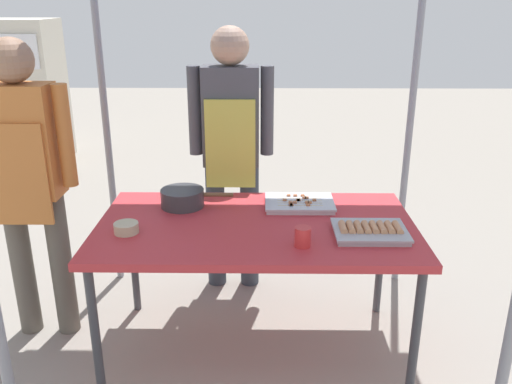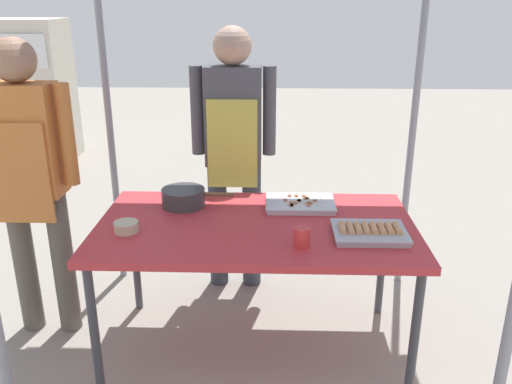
# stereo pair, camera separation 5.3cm
# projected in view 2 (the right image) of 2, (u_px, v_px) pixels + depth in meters

# --- Properties ---
(ground_plane) EXTENTS (18.00, 18.00, 0.00)m
(ground_plane) POSITION_uv_depth(u_px,v_px,m) (256.00, 348.00, 2.96)
(ground_plane) COLOR gray
(stall_table) EXTENTS (1.60, 0.90, 0.75)m
(stall_table) POSITION_uv_depth(u_px,v_px,m) (256.00, 233.00, 2.72)
(stall_table) COLOR #C63338
(stall_table) RESTS_ON ground
(tray_grilled_sausages) EXTENTS (0.35, 0.27, 0.05)m
(tray_grilled_sausages) POSITION_uv_depth(u_px,v_px,m) (370.00, 232.00, 2.55)
(tray_grilled_sausages) COLOR #ADADB2
(tray_grilled_sausages) RESTS_ON stall_table
(tray_meat_skewers) EXTENTS (0.37, 0.27, 0.04)m
(tray_meat_skewers) POSITION_uv_depth(u_px,v_px,m) (300.00, 204.00, 2.92)
(tray_meat_skewers) COLOR silver
(tray_meat_skewers) RESTS_ON stall_table
(cooking_wok) EXTENTS (0.39, 0.23, 0.10)m
(cooking_wok) POSITION_uv_depth(u_px,v_px,m) (184.00, 197.00, 2.92)
(cooking_wok) COLOR #38383A
(cooking_wok) RESTS_ON stall_table
(condiment_bowl) EXTENTS (0.12, 0.12, 0.05)m
(condiment_bowl) POSITION_uv_depth(u_px,v_px,m) (126.00, 227.00, 2.60)
(condiment_bowl) COLOR #BFB28C
(condiment_bowl) RESTS_ON stall_table
(drink_cup_near_edge) EXTENTS (0.08, 0.08, 0.09)m
(drink_cup_near_edge) POSITION_uv_depth(u_px,v_px,m) (301.00, 237.00, 2.44)
(drink_cup_near_edge) COLOR red
(drink_cup_near_edge) RESTS_ON stall_table
(vendor_woman) EXTENTS (0.52, 0.23, 1.67)m
(vendor_woman) POSITION_uv_depth(u_px,v_px,m) (234.00, 140.00, 3.31)
(vendor_woman) COLOR #333842
(vendor_woman) RESTS_ON ground
(customer_nearby) EXTENTS (0.52, 0.23, 1.65)m
(customer_nearby) POSITION_uv_depth(u_px,v_px,m) (29.00, 168.00, 2.82)
(customer_nearby) COLOR #595147
(customer_nearby) RESTS_ON ground
(neighbor_stall_left) EXTENTS (0.97, 0.68, 1.60)m
(neighbor_stall_left) POSITION_uv_depth(u_px,v_px,m) (26.00, 91.00, 6.18)
(neighbor_stall_left) COLOR beige
(neighbor_stall_left) RESTS_ON ground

